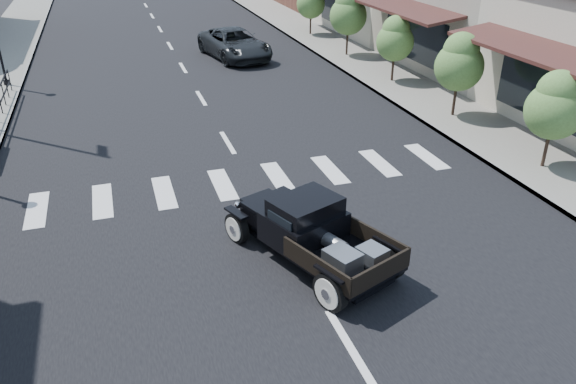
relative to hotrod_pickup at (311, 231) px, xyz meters
name	(u,v)px	position (x,y,z in m)	size (l,w,h in m)	color
ground	(295,257)	(-0.27, 0.24, -0.74)	(120.00, 120.00, 0.00)	black
road	(190,79)	(-0.27, 15.24, -0.73)	(14.00, 80.00, 0.02)	black
road_markings	(211,114)	(-0.27, 10.24, -0.74)	(12.00, 60.00, 0.06)	silver
sidewalk_right	(363,63)	(8.23, 15.24, -0.67)	(3.00, 80.00, 0.15)	gray
storefront_mid	(510,17)	(14.73, 13.24, 1.51)	(10.00, 9.00, 4.50)	#A09786
small_tree_a	(552,122)	(8.03, 2.35, 0.77)	(1.63, 1.63, 2.72)	#4D7736
small_tree_b	(458,76)	(8.03, 7.09, 0.83)	(1.70, 1.70, 2.84)	#4D7736
small_tree_c	(394,50)	(8.03, 11.86, 0.73)	(1.59, 1.59, 2.64)	#4D7736
small_tree_d	(348,24)	(8.03, 16.88, 0.95)	(1.84, 1.84, 3.07)	#4D7736
small_tree_e	(311,10)	(8.03, 22.35, 0.78)	(1.65, 1.65, 2.75)	#4D7736
hotrod_pickup	(311,231)	(0.00, 0.00, 0.00)	(1.99, 4.27, 1.48)	black
second_car	(235,44)	(2.56, 18.44, -0.02)	(2.38, 5.16, 1.43)	black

